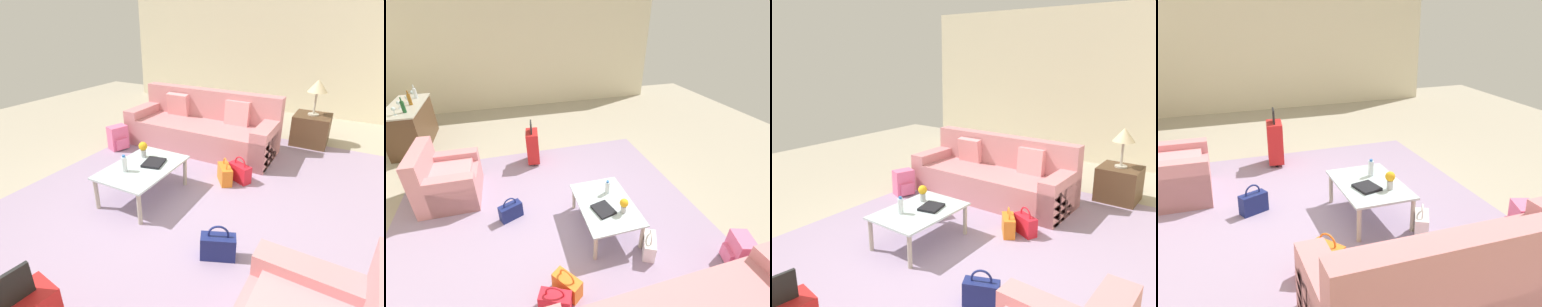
# 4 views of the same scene
# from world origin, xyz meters

# --- Properties ---
(ground_plane) EXTENTS (12.00, 12.00, 0.00)m
(ground_plane) POSITION_xyz_m (0.00, 0.00, 0.00)
(ground_plane) COLOR #A89E89
(wall_right) EXTENTS (0.12, 8.00, 3.10)m
(wall_right) POSITION_xyz_m (5.06, 0.00, 1.55)
(wall_right) COLOR beige
(wall_right) RESTS_ON ground
(area_rug) EXTENTS (5.20, 4.40, 0.01)m
(area_rug) POSITION_xyz_m (-0.60, 0.20, 0.00)
(area_rug) COLOR #9984A3
(area_rug) RESTS_ON ground
(couch) EXTENTS (0.96, 2.47, 0.93)m
(couch) POSITION_xyz_m (-2.20, -0.60, 0.31)
(couch) COLOR #C67F84
(couch) RESTS_ON ground
(armchair) EXTENTS (0.99, 0.88, 0.90)m
(armchair) POSITION_xyz_m (0.90, 1.67, 0.30)
(armchair) COLOR #C67F84
(armchair) RESTS_ON ground
(coffee_table) EXTENTS (1.06, 0.71, 0.41)m
(coffee_table) POSITION_xyz_m (-0.40, -0.50, 0.36)
(coffee_table) COLOR silver
(coffee_table) RESTS_ON ground
(water_bottle) EXTENTS (0.06, 0.06, 0.20)m
(water_bottle) POSITION_xyz_m (-0.20, -0.60, 0.51)
(water_bottle) COLOR silver
(water_bottle) RESTS_ON coffee_table
(coffee_table_book) EXTENTS (0.32, 0.28, 0.03)m
(coffee_table_book) POSITION_xyz_m (-0.52, -0.42, 0.43)
(coffee_table_book) COLOR black
(coffee_table_book) RESTS_ON coffee_table
(flower_vase) EXTENTS (0.11, 0.11, 0.21)m
(flower_vase) POSITION_xyz_m (-0.62, -0.65, 0.53)
(flower_vase) COLOR #B2B7BC
(flower_vase) RESTS_ON coffee_table
(suitcase_red) EXTENTS (0.42, 0.27, 0.85)m
(suitcase_red) POSITION_xyz_m (1.60, 0.20, 0.36)
(suitcase_red) COLOR red
(suitcase_red) RESTS_ON ground
(handbag_orange) EXTENTS (0.34, 0.30, 0.36)m
(handbag_orange) POSITION_xyz_m (-1.19, 0.24, 0.13)
(handbag_orange) COLOR orange
(handbag_orange) RESTS_ON ground
(handbag_white) EXTENTS (0.35, 0.28, 0.36)m
(handbag_white) POSITION_xyz_m (-0.98, -0.86, 0.13)
(handbag_white) COLOR white
(handbag_white) RESTS_ON ground
(handbag_red) EXTENTS (0.26, 0.35, 0.36)m
(handbag_red) POSITION_xyz_m (-1.33, 0.40, 0.13)
(handbag_red) COLOR red
(handbag_red) RESTS_ON ground
(handbag_navy) EXTENTS (0.25, 0.35, 0.36)m
(handbag_navy) POSITION_xyz_m (0.13, 0.74, 0.13)
(handbag_navy) COLOR navy
(handbag_navy) RESTS_ON ground
(backpack_pink) EXTENTS (0.35, 0.32, 0.40)m
(backpack_pink) POSITION_xyz_m (-1.40, -1.79, 0.19)
(backpack_pink) COLOR pink
(backpack_pink) RESTS_ON ground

